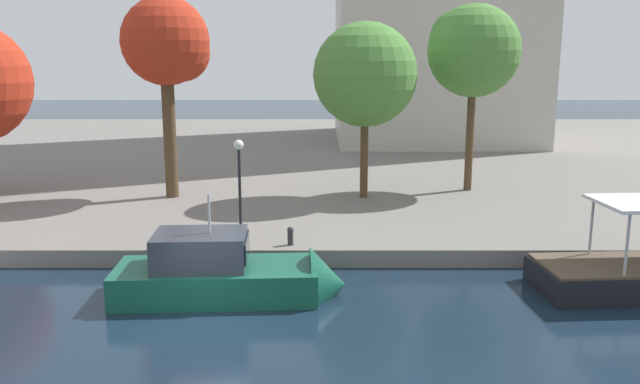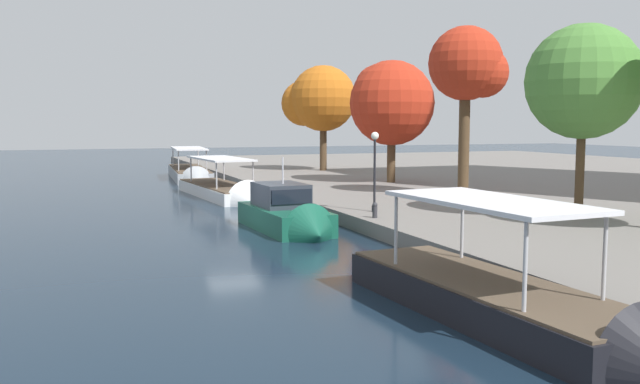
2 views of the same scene
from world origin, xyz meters
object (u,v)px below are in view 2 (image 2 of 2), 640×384
(tour_boat_0, at_px, (190,176))
(tree_3, at_px, (469,68))
(tour_boat_1, at_px, (226,193))
(motor_yacht_2, at_px, (289,219))
(mooring_bollard_0, at_px, (375,210))
(tree_4, at_px, (317,100))
(lamp_post, at_px, (375,163))
(tree_5, at_px, (391,100))
(tree_1, at_px, (586,80))
(tour_boat_3, at_px, (513,311))

(tour_boat_0, height_order, tree_3, tree_3)
(tour_boat_0, height_order, tour_boat_1, tour_boat_0)
(tour_boat_0, xyz_separation_m, motor_yacht_2, (31.22, -0.57, 0.26))
(motor_yacht_2, distance_m, mooring_bollard_0, 4.13)
(mooring_bollard_0, xyz_separation_m, tree_3, (-6.48, 9.22, 7.38))
(tree_3, distance_m, tree_4, 24.77)
(motor_yacht_2, bearing_deg, lamp_post, 91.41)
(tree_4, distance_m, tree_5, 14.19)
(tour_boat_1, relative_size, lamp_post, 3.30)
(tour_boat_1, distance_m, tree_3, 18.23)
(tour_boat_1, xyz_separation_m, lamp_post, (14.72, 4.37, 2.84))
(mooring_bollard_0, relative_size, tree_1, 0.08)
(tree_3, bearing_deg, mooring_bollard_0, -54.90)
(tour_boat_3, xyz_separation_m, tree_5, (-31.78, 12.35, 6.49))
(tree_4, bearing_deg, mooring_bollard_0, -15.45)
(tour_boat_3, relative_size, mooring_bollard_0, 15.50)
(tree_3, height_order, tree_4, tree_3)
(tour_boat_0, bearing_deg, tree_4, 86.35)
(tour_boat_1, bearing_deg, tree_1, 26.88)
(tour_boat_0, relative_size, tree_3, 1.43)
(tree_1, xyz_separation_m, tree_4, (-34.71, -0.42, 0.20))
(motor_yacht_2, xyz_separation_m, tree_5, (-15.36, 13.05, 6.30))
(tree_3, bearing_deg, lamp_post, -61.89)
(mooring_bollard_0, xyz_separation_m, tree_5, (-17.05, 9.32, 5.82))
(lamp_post, bearing_deg, mooring_bollard_0, -24.48)
(tree_3, bearing_deg, tree_1, -0.96)
(tree_4, xyz_separation_m, tree_5, (14.16, 0.69, -0.44))
(motor_yacht_2, bearing_deg, tree_5, 136.64)
(tour_boat_0, bearing_deg, motor_yacht_2, 3.49)
(tour_boat_1, distance_m, mooring_bollard_0, 17.14)
(tree_1, distance_m, tree_5, 20.55)
(tree_1, bearing_deg, tree_4, -179.31)
(tree_4, bearing_deg, tour_boat_1, -39.89)
(tree_1, bearing_deg, mooring_bollard_0, -111.14)
(motor_yacht_2, height_order, lamp_post, lamp_post)
(tour_boat_1, bearing_deg, tree_3, 46.11)
(tree_4, bearing_deg, tour_boat_0, -98.19)
(tour_boat_3, height_order, tree_5, tree_5)
(tour_boat_0, relative_size, lamp_post, 3.65)
(tree_4, relative_size, tree_5, 1.08)
(tree_3, xyz_separation_m, tree_4, (-24.73, -0.59, -1.12))
(tour_boat_0, height_order, mooring_bollard_0, tour_boat_0)
(tree_1, bearing_deg, tour_boat_1, -148.37)
(tree_1, height_order, tree_3, tree_3)
(tour_boat_1, height_order, tree_3, tree_3)
(mooring_bollard_0, relative_size, tree_3, 0.07)
(mooring_bollard_0, relative_size, lamp_post, 0.18)
(tour_boat_1, distance_m, tree_1, 24.77)
(motor_yacht_2, bearing_deg, tree_4, 154.28)
(tour_boat_1, xyz_separation_m, mooring_bollard_0, (16.77, 3.44, 0.75))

